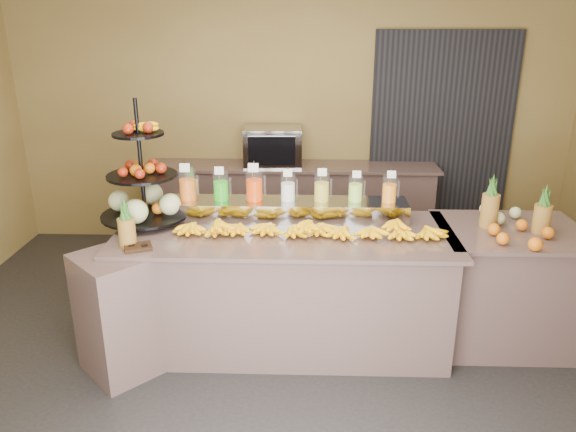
{
  "coord_description": "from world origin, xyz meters",
  "views": [
    {
      "loc": [
        0.15,
        -3.56,
        2.45
      ],
      "look_at": [
        0.02,
        0.3,
        1.05
      ],
      "focal_mm": 35.0,
      "sensor_mm": 36.0,
      "label": 1
    }
  ],
  "objects_px": {
    "pitcher_tray": "(288,210)",
    "right_fruit_pile": "(517,224)",
    "banana_heap": "(307,226)",
    "oven_warmer": "(273,146)",
    "condiment_caddy": "(138,247)",
    "fruit_stand": "(149,192)"
  },
  "relations": [
    {
      "from": "pitcher_tray",
      "to": "condiment_caddy",
      "type": "height_order",
      "value": "pitcher_tray"
    },
    {
      "from": "pitcher_tray",
      "to": "right_fruit_pile",
      "type": "relative_size",
      "value": 3.83
    },
    {
      "from": "right_fruit_pile",
      "to": "oven_warmer",
      "type": "bearing_deg",
      "value": 133.97
    },
    {
      "from": "condiment_caddy",
      "to": "right_fruit_pile",
      "type": "distance_m",
      "value": 2.7
    },
    {
      "from": "pitcher_tray",
      "to": "oven_warmer",
      "type": "xyz_separation_m",
      "value": [
        -0.21,
        1.67,
        0.13
      ]
    },
    {
      "from": "pitcher_tray",
      "to": "banana_heap",
      "type": "bearing_deg",
      "value": -65.21
    },
    {
      "from": "banana_heap",
      "to": "oven_warmer",
      "type": "relative_size",
      "value": 3.22
    },
    {
      "from": "pitcher_tray",
      "to": "oven_warmer",
      "type": "relative_size",
      "value": 3.08
    },
    {
      "from": "banana_heap",
      "to": "fruit_stand",
      "type": "height_order",
      "value": "fruit_stand"
    },
    {
      "from": "condiment_caddy",
      "to": "oven_warmer",
      "type": "height_order",
      "value": "oven_warmer"
    },
    {
      "from": "fruit_stand",
      "to": "pitcher_tray",
      "type": "bearing_deg",
      "value": 5.46
    },
    {
      "from": "fruit_stand",
      "to": "condiment_caddy",
      "type": "distance_m",
      "value": 0.6
    },
    {
      "from": "pitcher_tray",
      "to": "oven_warmer",
      "type": "distance_m",
      "value": 1.69
    },
    {
      "from": "pitcher_tray",
      "to": "condiment_caddy",
      "type": "relative_size",
      "value": 10.19
    },
    {
      "from": "banana_heap",
      "to": "condiment_caddy",
      "type": "bearing_deg",
      "value": -164.66
    },
    {
      "from": "right_fruit_pile",
      "to": "fruit_stand",
      "type": "bearing_deg",
      "value": 175.82
    },
    {
      "from": "oven_warmer",
      "to": "fruit_stand",
      "type": "bearing_deg",
      "value": -117.44
    },
    {
      "from": "condiment_caddy",
      "to": "right_fruit_pile",
      "type": "xyz_separation_m",
      "value": [
        2.68,
        0.35,
        0.07
      ]
    },
    {
      "from": "right_fruit_pile",
      "to": "oven_warmer",
      "type": "distance_m",
      "value": 2.72
    },
    {
      "from": "banana_heap",
      "to": "oven_warmer",
      "type": "xyz_separation_m",
      "value": [
        -0.36,
        1.99,
        0.14
      ]
    },
    {
      "from": "fruit_stand",
      "to": "oven_warmer",
      "type": "bearing_deg",
      "value": 65.21
    },
    {
      "from": "condiment_caddy",
      "to": "right_fruit_pile",
      "type": "bearing_deg",
      "value": 7.49
    }
  ]
}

